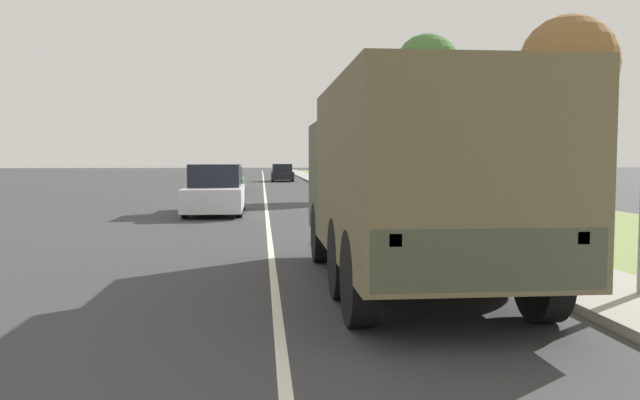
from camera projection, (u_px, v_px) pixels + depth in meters
The scene contains 10 objects.
ground_plane at pixel (264, 188), 40.19m from camera, with size 180.00×180.00×0.00m, color #38383A.
lane_centre_stripe at pixel (264, 188), 40.19m from camera, with size 0.12×120.00×0.00m.
sidewalk_right at pixel (333, 187), 40.61m from camera, with size 1.80×120.00×0.12m.
grass_strip_right at pixel (400, 187), 41.02m from camera, with size 7.00×120.00×0.02m.
military_truck at pixel (411, 177), 8.93m from camera, with size 2.42×6.60×2.86m.
car_nearest_ahead at pixel (215, 192), 21.19m from camera, with size 1.89×4.70×1.68m.
car_second_ahead at pixel (228, 180), 35.51m from camera, with size 1.78×4.88×1.42m.
car_third_ahead at pixel (282, 173), 51.83m from camera, with size 1.82×4.06×1.44m.
tree_mid_right at pixel (568, 65), 19.85m from camera, with size 3.09×3.09×6.41m.
tree_far_right at pixel (427, 68), 30.80m from camera, with size 3.25×3.25×8.00m.
Camera 1 is at (-0.18, -0.32, 1.87)m, focal length 35.00 mm.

